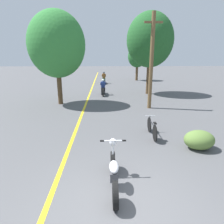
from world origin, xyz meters
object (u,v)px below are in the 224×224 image
at_px(utility_pole, 151,61).
at_px(motorcycle_rider_lead, 103,89).
at_px(roadside_tree_right_far, 137,57).
at_px(roadside_tree_left, 57,45).
at_px(roadside_tree_right_near, 150,40).
at_px(motorcycle_rider_far, 104,79).
at_px(motorcycle_foreground, 114,172).
at_px(bicycle_parked, 152,128).

relative_size(utility_pole, motorcycle_rider_lead, 2.87).
bearing_deg(motorcycle_rider_lead, roadside_tree_right_far, 66.20).
bearing_deg(roadside_tree_left, motorcycle_rider_lead, 47.04).
bearing_deg(roadside_tree_right_near, motorcycle_rider_far, 120.02).
height_order(roadside_tree_right_far, motorcycle_foreground, roadside_tree_right_far).
relative_size(roadside_tree_left, motorcycle_rider_far, 2.99).
bearing_deg(roadside_tree_right_near, motorcycle_rider_lead, -174.19).
distance_m(motorcycle_rider_far, bicycle_parked, 16.57).
bearing_deg(motorcycle_foreground, motorcycle_rider_far, 90.91).
bearing_deg(motorcycle_rider_far, roadside_tree_right_far, 34.15).
bearing_deg(roadside_tree_left, motorcycle_rider_far, 73.73).
distance_m(motorcycle_foreground, motorcycle_rider_lead, 12.58).
distance_m(utility_pole, motorcycle_rider_lead, 6.02).
relative_size(roadside_tree_right_far, roadside_tree_left, 0.75).
height_order(roadside_tree_left, bicycle_parked, roadside_tree_left).
distance_m(roadside_tree_right_near, motorcycle_foreground, 14.08).
bearing_deg(motorcycle_rider_far, bicycle_parked, -82.80).
height_order(motorcycle_foreground, motorcycle_rider_lead, motorcycle_rider_lead).
xyz_separation_m(motorcycle_rider_far, bicycle_parked, (2.08, -16.44, -0.17)).
xyz_separation_m(motorcycle_rider_lead, motorcycle_rider_far, (0.05, 7.18, 0.00)).
bearing_deg(motorcycle_rider_far, utility_pole, -75.79).
distance_m(motorcycle_foreground, bicycle_parked, 3.75).
xyz_separation_m(roadside_tree_left, bicycle_parked, (5.11, -6.06, -3.62)).
height_order(roadside_tree_right_near, bicycle_parked, roadside_tree_right_near).
relative_size(roadside_tree_right_far, motorcycle_rider_far, 2.24).
bearing_deg(roadside_tree_right_near, motorcycle_foreground, -105.52).
height_order(utility_pole, motorcycle_rider_far, utility_pole).
bearing_deg(roadside_tree_right_far, bicycle_parked, -96.96).
xyz_separation_m(roadside_tree_left, motorcycle_foreground, (3.35, -9.37, -3.56)).
xyz_separation_m(roadside_tree_right_near, motorcycle_foreground, (-3.60, -12.97, -4.11)).
relative_size(utility_pole, motorcycle_foreground, 2.81).
height_order(motorcycle_foreground, bicycle_parked, motorcycle_foreground).
height_order(motorcycle_foreground, motorcycle_rider_far, motorcycle_rider_far).
bearing_deg(roadside_tree_left, motorcycle_foreground, -70.34).
relative_size(motorcycle_foreground, motorcycle_rider_lead, 1.02).
bearing_deg(roadside_tree_left, roadside_tree_right_far, 60.83).
distance_m(roadside_tree_right_near, roadside_tree_right_far, 9.91).
bearing_deg(motorcycle_foreground, motorcycle_rider_lead, 91.65).
xyz_separation_m(roadside_tree_right_near, roadside_tree_right_far, (0.54, 9.80, -1.39)).
height_order(roadside_tree_right_far, bicycle_parked, roadside_tree_right_far).
height_order(utility_pole, roadside_tree_right_far, utility_pole).
distance_m(utility_pole, bicycle_parked, 5.43).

